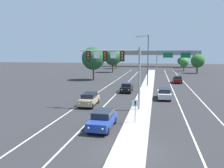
# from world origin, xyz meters

# --- Properties ---
(ground_plane) EXTENTS (260.00, 260.00, 0.00)m
(ground_plane) POSITION_xyz_m (0.00, 0.00, 0.00)
(ground_plane) COLOR #28282B
(median_island) EXTENTS (2.40, 110.00, 0.15)m
(median_island) POSITION_xyz_m (0.00, 18.00, 0.07)
(median_island) COLOR #9E9B93
(median_island) RESTS_ON ground
(lane_stripe_oncoming_center) EXTENTS (0.14, 100.00, 0.01)m
(lane_stripe_oncoming_center) POSITION_xyz_m (-4.70, 25.00, 0.00)
(lane_stripe_oncoming_center) COLOR silver
(lane_stripe_oncoming_center) RESTS_ON ground
(lane_stripe_receding_center) EXTENTS (0.14, 100.00, 0.01)m
(lane_stripe_receding_center) POSITION_xyz_m (4.70, 25.00, 0.00)
(lane_stripe_receding_center) COLOR silver
(lane_stripe_receding_center) RESTS_ON ground
(edge_stripe_left) EXTENTS (0.14, 100.00, 0.01)m
(edge_stripe_left) POSITION_xyz_m (-8.00, 25.00, 0.00)
(edge_stripe_left) COLOR silver
(edge_stripe_left) RESTS_ON ground
(edge_stripe_right) EXTENTS (0.14, 100.00, 0.01)m
(edge_stripe_right) POSITION_xyz_m (8.00, 25.00, 0.00)
(edge_stripe_right) COLOR silver
(edge_stripe_right) RESTS_ON ground
(overhead_signal_mast) EXTENTS (7.18, 0.44, 7.20)m
(overhead_signal_mast) POSITION_xyz_m (-2.73, 10.89, 5.49)
(overhead_signal_mast) COLOR gray
(overhead_signal_mast) RESTS_ON median_island
(median_sign_post) EXTENTS (0.60, 0.10, 2.20)m
(median_sign_post) POSITION_xyz_m (-0.18, 5.85, 1.59)
(median_sign_post) COLOR gray
(median_sign_post) RESTS_ON median_island
(street_lamp_median) EXTENTS (2.58, 0.28, 10.00)m
(street_lamp_median) POSITION_xyz_m (-0.25, 30.30, 5.79)
(street_lamp_median) COLOR #4C4C51
(street_lamp_median) RESTS_ON median_island
(car_oncoming_blue) EXTENTS (1.90, 4.50, 1.58)m
(car_oncoming_blue) POSITION_xyz_m (-2.91, 4.06, 0.82)
(car_oncoming_blue) COLOR navy
(car_oncoming_blue) RESTS_ON ground
(car_oncoming_tan) EXTENTS (1.90, 4.50, 1.58)m
(car_oncoming_tan) POSITION_xyz_m (-6.66, 12.22, 0.82)
(car_oncoming_tan) COLOR tan
(car_oncoming_tan) RESTS_ON ground
(car_oncoming_black) EXTENTS (1.87, 4.49, 1.58)m
(car_oncoming_black) POSITION_xyz_m (-3.26, 23.10, 0.82)
(car_oncoming_black) COLOR black
(car_oncoming_black) RESTS_ON ground
(car_receding_silver) EXTENTS (1.92, 4.51, 1.58)m
(car_receding_silver) POSITION_xyz_m (2.86, 18.22, 0.82)
(car_receding_silver) COLOR #B7B7BC
(car_receding_silver) RESTS_ON ground
(car_receding_darkred) EXTENTS (1.85, 4.48, 1.58)m
(car_receding_darkred) POSITION_xyz_m (6.33, 36.92, 0.82)
(car_receding_darkred) COLOR #5B0F14
(car_receding_darkred) RESTS_ON ground
(highway_sign_gantry) EXTENTS (13.28, 0.42, 7.50)m
(highway_sign_gantry) POSITION_xyz_m (8.20, 63.72, 6.16)
(highway_sign_gantry) COLOR gray
(highway_sign_gantry) RESTS_ON ground
(overpass_bridge) EXTENTS (42.40, 6.40, 7.65)m
(overpass_bridge) POSITION_xyz_m (0.00, 95.25, 5.78)
(overpass_bridge) COLOR gray
(overpass_bridge) RESTS_ON ground
(tree_far_right_b) EXTENTS (3.43, 3.43, 4.96)m
(tree_far_right_b) POSITION_xyz_m (11.64, 72.22, 3.23)
(tree_far_right_b) COLOR #4C3823
(tree_far_right_b) RESTS_ON ground
(tree_far_left_c) EXTENTS (5.39, 5.39, 7.80)m
(tree_far_left_c) POSITION_xyz_m (-13.12, 60.75, 5.10)
(tree_far_left_c) COLOR #4C3823
(tree_far_left_c) RESTS_ON ground
(tree_far_left_b) EXTENTS (5.64, 5.64, 8.16)m
(tree_far_left_b) POSITION_xyz_m (-13.57, 38.46, 5.33)
(tree_far_left_b) COLOR #4C3823
(tree_far_left_b) RESTS_ON ground
(tree_far_left_a) EXTENTS (5.23, 5.23, 7.56)m
(tree_far_left_a) POSITION_xyz_m (-15.02, 78.52, 4.94)
(tree_far_left_a) COLOR #4C3823
(tree_far_left_a) RESTS_ON ground
(tree_far_right_a) EXTENTS (3.36, 3.36, 4.86)m
(tree_far_right_a) POSITION_xyz_m (12.34, 88.29, 3.17)
(tree_far_right_a) COLOR #4C3823
(tree_far_right_a) RESTS_ON ground
(tree_far_right_c) EXTENTS (4.34, 4.34, 6.28)m
(tree_far_right_c) POSITION_xyz_m (14.77, 62.42, 4.10)
(tree_far_right_c) COLOR #4C3823
(tree_far_right_c) RESTS_ON ground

